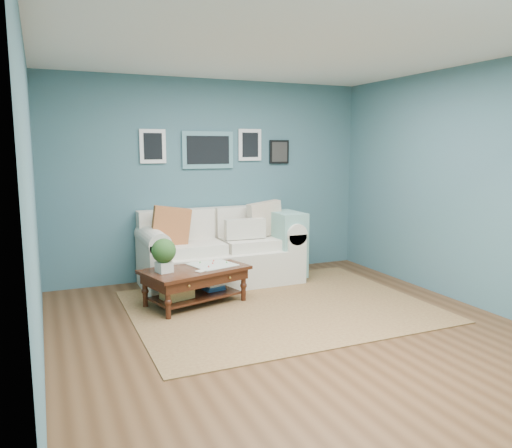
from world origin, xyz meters
TOP-DOWN VIEW (x-y plane):
  - room_shell at (0.00, 0.06)m, footprint 5.00×5.02m
  - area_rug at (0.21, 0.82)m, footprint 3.24×2.59m
  - loveseat at (0.03, 2.03)m, footprint 2.11×0.96m
  - coffee_table at (-0.69, 1.26)m, footprint 1.29×0.96m

SIDE VIEW (x-z plane):
  - area_rug at x=0.21m, z-range 0.00..0.01m
  - coffee_table at x=-0.69m, z-range -0.05..0.76m
  - loveseat at x=0.03m, z-range -0.10..0.98m
  - room_shell at x=0.00m, z-range 0.01..2.71m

